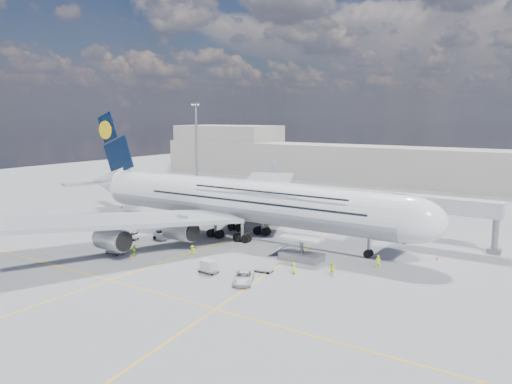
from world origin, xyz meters
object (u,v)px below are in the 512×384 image
Objects in this scene: airliner at (240,200)px; cone_tail at (122,207)px; dolly_row_b at (115,252)px; service_van at (243,278)px; baggage_tug at (160,235)px; catering_truck_outer at (269,199)px; light_mast at (196,147)px; catering_truck_inner at (260,209)px; cone_wing_left_outer at (248,206)px; cone_wing_left_inner at (212,216)px; dolly_nose_far at (264,270)px; dolly_row_a at (129,228)px; dolly_row_c at (131,238)px; cone_wing_right_outer at (133,257)px; cone_wing_right_inner at (169,238)px; crew_nose at (378,262)px; dolly_back at (129,229)px; jet_bridge at (421,207)px; dolly_nose_near at (208,266)px; crew_tug at (192,251)px; cargo_loader at (301,252)px; crew_van at (294,268)px; crew_wing at (134,251)px; cone_nose at (437,258)px.

airliner is 140.43× the size of cone_tail.
service_van reaches higher than dolly_row_b.
catering_truck_outer is at bearing 103.39° from baggage_tug.
light_mast is 30.72m from catering_truck_outer.
catering_truck_inner is at bearing 90.09° from baggage_tug.
service_van reaches higher than cone_wing_left_outer.
airliner is at bearing -34.95° from cone_wing_left_inner.
airliner reaches higher than dolly_nose_far.
dolly_row_c is at bearing -50.01° from dolly_row_a.
cone_wing_right_outer is (0.11, -36.27, -1.86)m from catering_truck_inner.
light_mast is 8.53× the size of dolly_row_b.
crew_nose is at bearing 6.49° from cone_wing_right_inner.
dolly_back is 28.03m from catering_truck_inner.
baggage_tug is 1.69m from cone_wing_right_inner.
crew_nose is (-1.49, -15.65, -5.85)m from jet_bridge.
service_van is 9.64× the size of cone_wing_right_inner.
light_mast reaches higher than baggage_tug.
dolly_nose_near is 56.23m from cone_tail.
baggage_tug is at bearing -77.14° from cone_wing_left_inner.
crew_nose is 37.44m from cone_wing_right_outer.
catering_truck_outer reaches higher than cone_tail.
catering_truck_inner is at bearing 90.66° from crew_tug.
cargo_loader reaches higher than dolly_nose_near.
dolly_nose_far is 59.88m from cone_tail.
dolly_row_a is 35.76m from service_van.
cone_wing_left_inner is (-44.87, -0.22, -6.57)m from jet_bridge.
catering_truck_outer is 13.30× the size of cone_wing_right_outer.
cone_wing_right_outer is (-6.88, -6.22, -0.62)m from crew_tug.
cone_wing_left_inner is at bearing 129.81° from dolly_nose_far.
catering_truck_inner is 4.56× the size of crew_van.
cargo_loader is 11.75m from crew_nose.
light_mast reaches higher than dolly_nose_far.
dolly_row_c is (25.32, -47.76, -12.90)m from light_mast.
dolly_nose_far is 13.92m from crew_tug.
jet_bridge is at bearing 37.43° from service_van.
catering_truck_inner reaches higher than crew_nose.
airliner is at bearing 53.72° from baggage_tug.
cone_wing_left_outer is at bearing 95.73° from service_van.
dolly_row_b is 10.86m from baggage_tug.
crew_nose reaches higher than dolly_back.
dolly_row_b is 3.77m from crew_wing.
crew_tug reaches higher than dolly_nose_far.
cone_wing_left_inner is at bearing 96.58° from dolly_row_b.
airliner is at bearing 74.75° from cone_wing_right_outer.
catering_truck_inner reaches higher than cone_nose.
crew_nose is 3.29× the size of cone_nose.
cone_nose is 1.08× the size of cone_tail.
crew_wing reaches higher than dolly_nose_near.
cone_wing_left_inner reaches higher than cone_tail.
airliner is 14.48m from cone_wing_right_inner.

